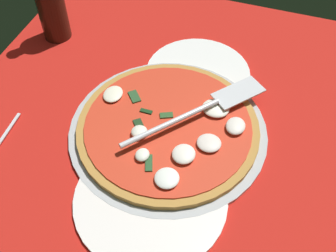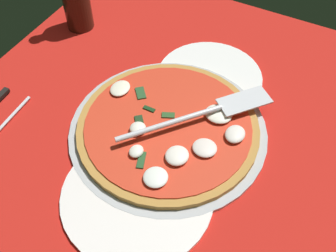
# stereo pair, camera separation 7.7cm
# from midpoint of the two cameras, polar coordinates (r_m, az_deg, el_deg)

# --- Properties ---
(ground_plane) EXTENTS (0.96, 0.96, 0.01)m
(ground_plane) POSITION_cam_midpoint_polar(r_m,az_deg,el_deg) (0.77, 0.47, -3.55)
(ground_plane) COLOR red
(checker_pattern) EXTENTS (0.96, 0.96, 0.00)m
(checker_pattern) POSITION_cam_midpoint_polar(r_m,az_deg,el_deg) (0.77, 0.47, -3.35)
(checker_pattern) COLOR white
(checker_pattern) RESTS_ON ground_plane
(pizza_pan) EXTENTS (0.37, 0.37, 0.01)m
(pizza_pan) POSITION_cam_midpoint_polar(r_m,az_deg,el_deg) (0.78, -2.81, -0.88)
(pizza_pan) COLOR #B2B6BB
(pizza_pan) RESTS_ON ground_plane
(dinner_plate_left) EXTENTS (0.26, 0.26, 0.01)m
(dinner_plate_left) POSITION_cam_midpoint_polar(r_m,az_deg,el_deg) (0.71, -5.57, -10.10)
(dinner_plate_left) COLOR white
(dinner_plate_left) RESTS_ON ground_plane
(dinner_plate_right) EXTENTS (0.22, 0.22, 0.01)m
(dinner_plate_right) POSITION_cam_midpoint_polar(r_m,az_deg,el_deg) (0.89, 1.62, 7.07)
(dinner_plate_right) COLOR white
(dinner_plate_right) RESTS_ON ground_plane
(pizza) EXTENTS (0.34, 0.34, 0.03)m
(pizza) POSITION_cam_midpoint_polar(r_m,az_deg,el_deg) (0.77, -2.68, -0.39)
(pizza) COLOR #B7813A
(pizza) RESTS_ON pizza_pan
(pizza_server) EXTENTS (0.25, 0.22, 0.01)m
(pizza_server) POSITION_cam_midpoint_polar(r_m,az_deg,el_deg) (0.77, 1.45, 2.04)
(pizza_server) COLOR silver
(pizza_server) RESTS_ON pizza
(beer_bottle) EXTENTS (0.06, 0.06, 0.24)m
(beer_bottle) POSITION_cam_midpoint_polar(r_m,az_deg,el_deg) (0.99, -18.06, 15.67)
(beer_bottle) COLOR #351910
(beer_bottle) RESTS_ON ground_plane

